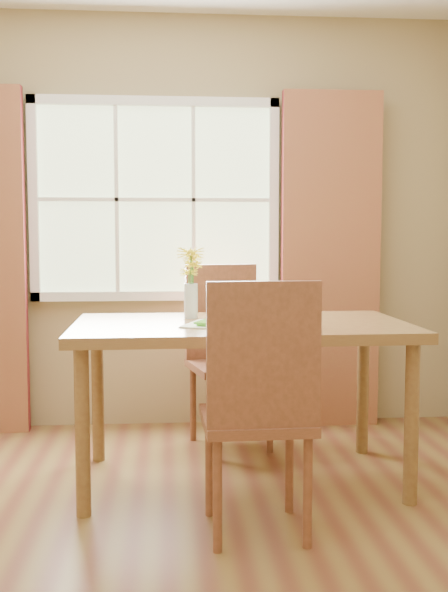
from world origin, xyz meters
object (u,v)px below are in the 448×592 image
dining_table (241,339)px  chair_near (260,399)px  water_glass (289,314)px  flower_vase (191,274)px  croissant_sandwich (234,311)px  chair_far (226,346)px

dining_table → chair_near: chair_near is taller
chair_near → water_glass: 0.70m
water_glass → flower_vase: 0.61m
croissant_sandwich → water_glass: bearing=-12.2°
dining_table → chair_near: bearing=-90.5°
water_glass → flower_vase: flower_vase is taller
water_glass → flower_vase: size_ratio=0.29×
chair_near → croissant_sandwich: size_ratio=6.46×
croissant_sandwich → chair_near: bearing=-96.6°
dining_table → chair_far: size_ratio=1.56×
water_glass → flower_vase: (-0.47, 0.33, 0.18)m
dining_table → flower_vase: flower_vase is taller
chair_near → croissant_sandwich: bearing=93.1°
chair_near → water_glass: chair_near is taller
chair_near → flower_vase: 1.06m
dining_table → water_glass: (0.23, -0.12, 0.14)m
water_glass → chair_far: bearing=107.4°
chair_far → flower_vase: bearing=-128.8°
dining_table → water_glass: 0.29m
chair_far → flower_vase: size_ratio=2.86×
water_glass → chair_near: bearing=-110.7°
flower_vase → water_glass: bearing=-34.8°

